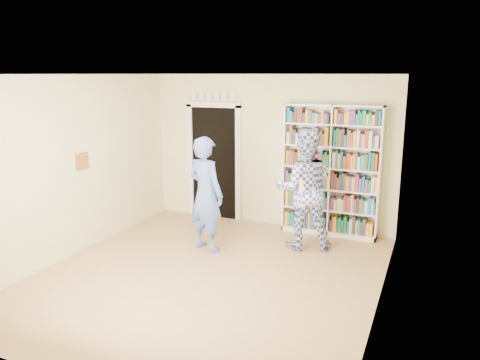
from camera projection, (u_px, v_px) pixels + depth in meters
The scene contains 11 objects.
floor at pixel (208, 275), 6.43m from camera, with size 5.00×5.00×0.00m, color #AC8153.
ceiling at pixel (205, 74), 5.83m from camera, with size 5.00×5.00×0.00m, color white.
wall_back at pixel (270, 151), 8.37m from camera, with size 4.50×4.50×0.00m, color beige.
wall_left at pixel (72, 167), 6.98m from camera, with size 5.00×5.00×0.00m, color beige.
wall_right at pixel (385, 197), 5.27m from camera, with size 5.00×5.00×0.00m, color beige.
bookshelf at pixel (331, 170), 7.85m from camera, with size 1.61×0.30×2.22m.
doorway at pixel (214, 157), 8.81m from camera, with size 1.10×0.08×2.43m.
wall_art at pixel (82, 161), 7.14m from camera, with size 0.03×0.25×0.25m, color brown.
man_blue at pixel (206, 194), 7.20m from camera, with size 0.65×0.43×1.79m, color #506FB1.
man_plaid at pixel (304, 189), 7.27m from camera, with size 0.92×0.72×1.90m, color #2F3B91.
paper_sheet at pixel (306, 188), 7.01m from camera, with size 0.22×0.01×0.31m, color white.
Camera 1 is at (2.73, -5.33, 2.71)m, focal length 35.00 mm.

